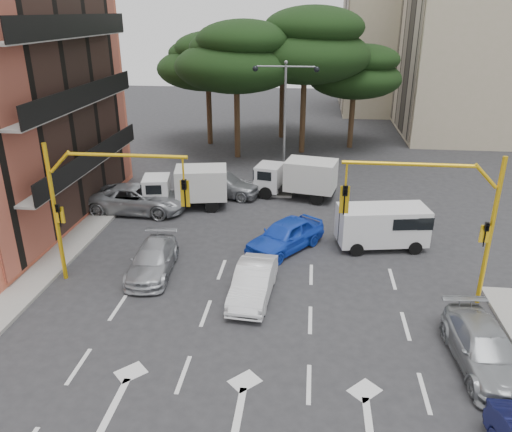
{
  "coord_description": "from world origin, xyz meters",
  "views": [
    {
      "loc": [
        1.74,
        -15.94,
        10.79
      ],
      "look_at": [
        -0.74,
        6.09,
        1.6
      ],
      "focal_mm": 35.0,
      "sensor_mm": 36.0,
      "label": 1
    }
  ],
  "objects": [
    {
      "name": "signal_mast_right",
      "position": [
        6.8,
        1.99,
        3.88
      ],
      "size": [
        5.79,
        0.37,
        6.0
      ],
      "color": "#EAB214",
      "rests_on": "ground"
    },
    {
      "name": "pine_back",
      "position": [
        -0.94,
        28.96,
        7.6
      ],
      "size": [
        9.15,
        9.15,
        10.23
      ],
      "color": "#382616",
      "rests_on": "ground"
    },
    {
      "name": "pine_center",
      "position": [
        1.06,
        23.96,
        8.3
      ],
      "size": [
        9.98,
        9.98,
        11.16
      ],
      "color": "#382616",
      "rests_on": "ground"
    },
    {
      "name": "box_truck_b",
      "position": [
        0.95,
        13.26,
        1.21
      ],
      "size": [
        5.25,
        3.03,
        2.43
      ],
      "primitive_type": null,
      "rotation": [
        0.0,
        0.0,
        1.37
      ],
      "color": "silver",
      "rests_on": "ground"
    },
    {
      "name": "car_blue_compact",
      "position": [
        0.71,
        5.86,
        0.76
      ],
      "size": [
        4.08,
        4.64,
        1.52
      ],
      "primitive_type": "imported",
      "rotation": [
        0.0,
        0.0,
        -0.64
      ],
      "color": "blue",
      "rests_on": "ground"
    },
    {
      "name": "box_truck_a",
      "position": [
        -5.35,
        10.81,
        1.2
      ],
      "size": [
        5.17,
        2.89,
        2.4
      ],
      "primitive_type": null,
      "rotation": [
        0.0,
        0.0,
        1.75
      ],
      "color": "silver",
      "rests_on": "ground"
    },
    {
      "name": "car_silver_wagon",
      "position": [
        -4.95,
        2.91,
        0.63
      ],
      "size": [
        2.07,
        4.45,
        1.26
      ],
      "primitive_type": "imported",
      "rotation": [
        0.0,
        0.0,
        0.07
      ],
      "color": "#A3A6AB",
      "rests_on": "ground"
    },
    {
      "name": "car_silver_cross_a",
      "position": [
        -8.0,
        9.86,
        0.78
      ],
      "size": [
        5.7,
        2.74,
        1.56
      ],
      "primitive_type": "imported",
      "rotation": [
        0.0,
        0.0,
        1.54
      ],
      "color": "#9B9EA3",
      "rests_on": "ground"
    },
    {
      "name": "pine_left_near",
      "position": [
        -3.94,
        21.96,
        7.6
      ],
      "size": [
        9.15,
        9.15,
        10.23
      ],
      "color": "#382616",
      "rests_on": "ground"
    },
    {
      "name": "street_lamp_center",
      "position": [
        0.0,
        16.0,
        5.43
      ],
      "size": [
        4.16,
        0.36,
        7.77
      ],
      "color": "slate",
      "rests_on": "median_strip"
    },
    {
      "name": "pine_right",
      "position": [
        5.06,
        25.96,
        6.22
      ],
      "size": [
        7.49,
        7.49,
        8.37
      ],
      "color": "#382616",
      "rests_on": "ground"
    },
    {
      "name": "car_silver_parked",
      "position": [
        7.6,
        -2.0,
        0.66
      ],
      "size": [
        2.14,
        4.68,
        1.33
      ],
      "primitive_type": "imported",
      "rotation": [
        0.0,
        0.0,
        0.06
      ],
      "color": "#95989C",
      "rests_on": "ground"
    },
    {
      "name": "pine_left_far",
      "position": [
        -6.94,
        25.96,
        6.91
      ],
      "size": [
        8.32,
        8.32,
        9.3
      ],
      "color": "#382616",
      "rests_on": "ground"
    },
    {
      "name": "car_silver_cross_b",
      "position": [
        -3.69,
        13.0,
        0.83
      ],
      "size": [
        5.13,
        2.77,
        1.66
      ],
      "primitive_type": "imported",
      "rotation": [
        0.0,
        0.0,
        1.4
      ],
      "color": "gray",
      "rests_on": "ground"
    },
    {
      "name": "car_white_hatch",
      "position": [
        -0.32,
        1.38,
        0.68
      ],
      "size": [
        1.72,
        4.2,
        1.35
      ],
      "primitive_type": "imported",
      "rotation": [
        0.0,
        0.0,
        -0.07
      ],
      "color": "silver",
      "rests_on": "ground"
    },
    {
      "name": "van_white",
      "position": [
        5.33,
        6.7,
        1.06
      ],
      "size": [
        4.49,
        2.62,
        2.11
      ],
      "primitive_type": null,
      "rotation": [
        0.0,
        0.0,
        -1.39
      ],
      "color": "silver",
      "rests_on": "ground"
    },
    {
      "name": "apartment_beige_far",
      "position": [
        12.95,
        44.0,
        8.35
      ],
      "size": [
        16.2,
        12.15,
        16.7
      ],
      "color": "tan",
      "rests_on": "ground"
    },
    {
      "name": "signal_mast_left",
      "position": [
        -6.8,
        1.99,
        3.88
      ],
      "size": [
        5.79,
        0.37,
        6.0
      ],
      "color": "#EAB214",
      "rests_on": "ground"
    },
    {
      "name": "ground",
      "position": [
        0.0,
        0.0,
        0.0
      ],
      "size": [
        120.0,
        120.0,
        0.0
      ],
      "primitive_type": "plane",
      "color": "#28282B",
      "rests_on": "ground"
    },
    {
      "name": "median_strip",
      "position": [
        0.0,
        16.0,
        0.07
      ],
      "size": [
        1.4,
        6.0,
        0.15
      ],
      "primitive_type": "cube",
      "color": "gray",
      "rests_on": "ground"
    }
  ]
}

